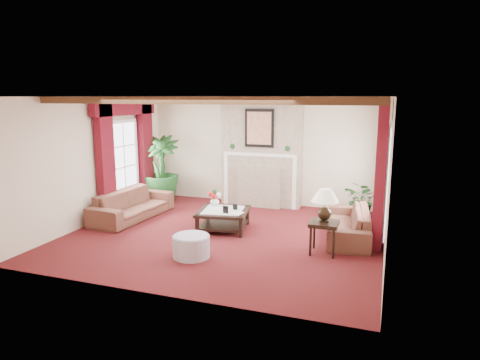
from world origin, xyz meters
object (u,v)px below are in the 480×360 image
at_px(sofa_left, 132,200).
at_px(ottoman, 191,246).
at_px(sofa_right, 348,218).
at_px(potted_palm, 161,184).
at_px(side_table, 324,238).
at_px(coffee_table, 223,220).

bearing_deg(sofa_left, ottoman, -122.75).
bearing_deg(sofa_right, potted_palm, -111.71).
xyz_separation_m(sofa_left, side_table, (4.38, -0.80, -0.13)).
height_order(side_table, ottoman, side_table).
bearing_deg(coffee_table, sofa_right, -2.09).
xyz_separation_m(sofa_right, ottoman, (-2.43, -1.92, -0.20)).
distance_m(sofa_left, sofa_right, 4.71).
xyz_separation_m(coffee_table, side_table, (2.15, -0.69, 0.08)).
relative_size(sofa_left, ottoman, 3.44).
distance_m(sofa_right, coffee_table, 2.50).
bearing_deg(sofa_left, potted_palm, 9.53).
xyz_separation_m(sofa_right, potted_palm, (-4.85, 1.35, 0.10)).
relative_size(potted_palm, coffee_table, 1.83).
relative_size(sofa_left, side_table, 3.82).
height_order(coffee_table, ottoman, coffee_table).
xyz_separation_m(side_table, ottoman, (-2.11, -0.91, -0.10)).
relative_size(sofa_left, coffee_table, 2.18).
height_order(sofa_right, coffee_table, sofa_right).
xyz_separation_m(sofa_left, potted_palm, (-0.14, 1.56, 0.06)).
relative_size(potted_palm, side_table, 3.21).
bearing_deg(sofa_left, side_table, -96.10).
bearing_deg(ottoman, side_table, 23.41).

